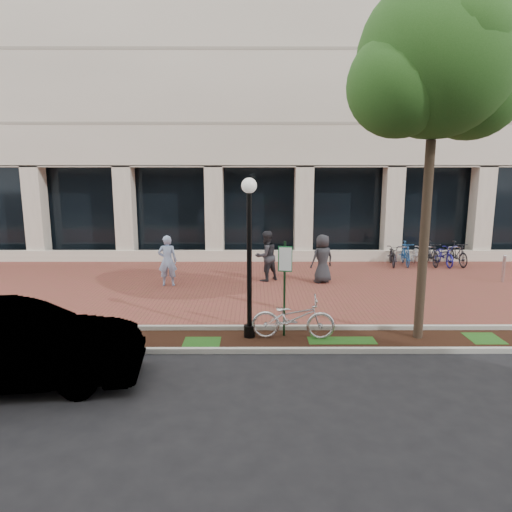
{
  "coord_description": "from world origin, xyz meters",
  "views": [
    {
      "loc": [
        -0.2,
        -15.6,
        4.0
      ],
      "look_at": [
        -0.15,
        -0.8,
        1.23
      ],
      "focal_mm": 32.0,
      "sensor_mm": 36.0,
      "label": 1
    }
  ],
  "objects_px": {
    "locked_bicycle": "(293,318)",
    "parking_sign": "(285,276)",
    "street_tree": "(438,69)",
    "bollard": "(504,268)",
    "pedestrian_left": "(168,261)",
    "bike_rack_cluster": "(424,254)",
    "lamppost": "(249,249)",
    "sedan_near_curb": "(11,346)",
    "pedestrian_mid": "(266,256)",
    "pedestrian_right": "(322,259)"
  },
  "relations": [
    {
      "from": "bollard",
      "to": "sedan_near_curb",
      "type": "xyz_separation_m",
      "value": [
        -13.61,
        -8.1,
        0.26
      ]
    },
    {
      "from": "lamppost",
      "to": "pedestrian_left",
      "type": "relative_size",
      "value": 2.14
    },
    {
      "from": "lamppost",
      "to": "street_tree",
      "type": "xyz_separation_m",
      "value": [
        4.16,
        -0.02,
        4.01
      ]
    },
    {
      "from": "locked_bicycle",
      "to": "bike_rack_cluster",
      "type": "relative_size",
      "value": 0.57
    },
    {
      "from": "parking_sign",
      "to": "sedan_near_curb",
      "type": "xyz_separation_m",
      "value": [
        -5.28,
        -2.61,
        -0.73
      ]
    },
    {
      "from": "street_tree",
      "to": "parking_sign",
      "type": "bearing_deg",
      "value": 178.58
    },
    {
      "from": "locked_bicycle",
      "to": "parking_sign",
      "type": "bearing_deg",
      "value": 54.4
    },
    {
      "from": "pedestrian_left",
      "to": "bollard",
      "type": "distance_m",
      "value": 12.12
    },
    {
      "from": "lamppost",
      "to": "pedestrian_mid",
      "type": "bearing_deg",
      "value": 84.63
    },
    {
      "from": "street_tree",
      "to": "pedestrian_left",
      "type": "height_order",
      "value": "street_tree"
    },
    {
      "from": "pedestrian_left",
      "to": "pedestrian_mid",
      "type": "distance_m",
      "value": 3.56
    },
    {
      "from": "bollard",
      "to": "parking_sign",
      "type": "bearing_deg",
      "value": -146.6
    },
    {
      "from": "lamppost",
      "to": "pedestrian_mid",
      "type": "relative_size",
      "value": 2.07
    },
    {
      "from": "parking_sign",
      "to": "bollard",
      "type": "xyz_separation_m",
      "value": [
        8.33,
        5.49,
        -0.99
      ]
    },
    {
      "from": "parking_sign",
      "to": "sedan_near_curb",
      "type": "relative_size",
      "value": 0.5
    },
    {
      "from": "parking_sign",
      "to": "pedestrian_mid",
      "type": "distance_m",
      "value": 5.8
    },
    {
      "from": "pedestrian_mid",
      "to": "bollard",
      "type": "distance_m",
      "value": 8.64
    },
    {
      "from": "bike_rack_cluster",
      "to": "sedan_near_curb",
      "type": "distance_m",
      "value": 16.22
    },
    {
      "from": "pedestrian_mid",
      "to": "street_tree",
      "type": "bearing_deg",
      "value": 87.25
    },
    {
      "from": "pedestrian_left",
      "to": "bike_rack_cluster",
      "type": "bearing_deg",
      "value": -165.96
    },
    {
      "from": "pedestrian_right",
      "to": "sedan_near_curb",
      "type": "height_order",
      "value": "pedestrian_right"
    },
    {
      "from": "street_tree",
      "to": "pedestrian_right",
      "type": "distance_m",
      "value": 7.84
    },
    {
      "from": "lamppost",
      "to": "street_tree",
      "type": "distance_m",
      "value": 5.78
    },
    {
      "from": "street_tree",
      "to": "locked_bicycle",
      "type": "bearing_deg",
      "value": -178.5
    },
    {
      "from": "street_tree",
      "to": "pedestrian_mid",
      "type": "xyz_separation_m",
      "value": [
        -3.61,
        5.84,
        -5.27
      ]
    },
    {
      "from": "street_tree",
      "to": "bike_rack_cluster",
      "type": "relative_size",
      "value": 2.31
    },
    {
      "from": "parking_sign",
      "to": "bike_rack_cluster",
      "type": "distance_m",
      "value": 10.77
    },
    {
      "from": "lamppost",
      "to": "sedan_near_curb",
      "type": "distance_m",
      "value": 5.3
    },
    {
      "from": "parking_sign",
      "to": "locked_bicycle",
      "type": "height_order",
      "value": "parking_sign"
    },
    {
      "from": "lamppost",
      "to": "bollard",
      "type": "relative_size",
      "value": 3.75
    },
    {
      "from": "lamppost",
      "to": "bollard",
      "type": "xyz_separation_m",
      "value": [
        9.18,
        5.55,
        -1.66
      ]
    },
    {
      "from": "parking_sign",
      "to": "pedestrian_mid",
      "type": "xyz_separation_m",
      "value": [
        -0.3,
        5.76,
        -0.58
      ]
    },
    {
      "from": "lamppost",
      "to": "pedestrian_left",
      "type": "bearing_deg",
      "value": 119.93
    },
    {
      "from": "lamppost",
      "to": "pedestrian_right",
      "type": "distance_m",
      "value": 6.23
    },
    {
      "from": "street_tree",
      "to": "bike_rack_cluster",
      "type": "bearing_deg",
      "value": 69.31
    },
    {
      "from": "parking_sign",
      "to": "pedestrian_left",
      "type": "bearing_deg",
      "value": 137.32
    },
    {
      "from": "street_tree",
      "to": "pedestrian_mid",
      "type": "bearing_deg",
      "value": 121.71
    },
    {
      "from": "parking_sign",
      "to": "sedan_near_curb",
      "type": "distance_m",
      "value": 5.93
    },
    {
      "from": "street_tree",
      "to": "bike_rack_cluster",
      "type": "distance_m",
      "value": 10.8
    },
    {
      "from": "bike_rack_cluster",
      "to": "pedestrian_left",
      "type": "bearing_deg",
      "value": -157.27
    },
    {
      "from": "pedestrian_right",
      "to": "bike_rack_cluster",
      "type": "xyz_separation_m",
      "value": [
        4.82,
        3.03,
        -0.39
      ]
    },
    {
      "from": "locked_bicycle",
      "to": "bollard",
      "type": "bearing_deg",
      "value": -52.04
    },
    {
      "from": "street_tree",
      "to": "sedan_near_curb",
      "type": "distance_m",
      "value": 10.46
    },
    {
      "from": "locked_bicycle",
      "to": "pedestrian_left",
      "type": "xyz_separation_m",
      "value": [
        -3.99,
        5.2,
        0.37
      ]
    },
    {
      "from": "pedestrian_mid",
      "to": "bike_rack_cluster",
      "type": "height_order",
      "value": "pedestrian_mid"
    },
    {
      "from": "locked_bicycle",
      "to": "pedestrian_right",
      "type": "distance_m",
      "value": 5.84
    },
    {
      "from": "lamppost",
      "to": "bike_rack_cluster",
      "type": "bearing_deg",
      "value": 49.17
    },
    {
      "from": "lamppost",
      "to": "street_tree",
      "type": "relative_size",
      "value": 0.47
    },
    {
      "from": "pedestrian_left",
      "to": "pedestrian_mid",
      "type": "bearing_deg",
      "value": -172.69
    },
    {
      "from": "pedestrian_left",
      "to": "bollard",
      "type": "relative_size",
      "value": 1.76
    }
  ]
}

